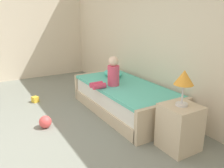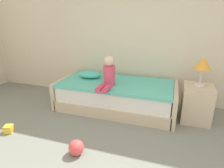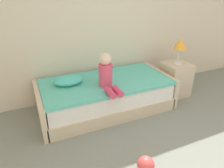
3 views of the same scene
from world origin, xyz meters
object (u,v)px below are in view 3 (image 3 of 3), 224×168
object	(u,v)px
nightstand	(175,79)
child_figure	(107,74)
bed	(106,95)
toy_ball	(146,165)
pillow	(68,80)
table_lamp	(180,45)

from	to	relation	value
nightstand	child_figure	xyz separation A→B (m)	(-1.42, -0.18, 0.40)
nightstand	child_figure	bearing A→B (deg)	-172.82
bed	nightstand	world-z (taller)	nightstand
bed	child_figure	xyz separation A→B (m)	(-0.07, -0.23, 0.46)
nightstand	toy_ball	bearing A→B (deg)	-137.41
bed	nightstand	size ratio (longest dim) A/B	3.52
pillow	toy_ball	world-z (taller)	pillow
toy_ball	table_lamp	bearing A→B (deg)	42.59
child_figure	pillow	distance (m)	0.60
bed	pillow	world-z (taller)	pillow
table_lamp	toy_ball	size ratio (longest dim) A/B	2.36
bed	nightstand	distance (m)	1.35
bed	toy_ball	bearing A→B (deg)	-94.00
bed	toy_ball	size ratio (longest dim) A/B	11.06
child_figure	pillow	world-z (taller)	child_figure
bed	pillow	distance (m)	0.65
nightstand	child_figure	size ratio (longest dim) A/B	1.18
child_figure	toy_ball	bearing A→B (deg)	-91.25
bed	nightstand	bearing A→B (deg)	-2.10
child_figure	toy_ball	size ratio (longest dim) A/B	2.67
bed	pillow	size ratio (longest dim) A/B	4.80
nightstand	table_lamp	bearing A→B (deg)	116.57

